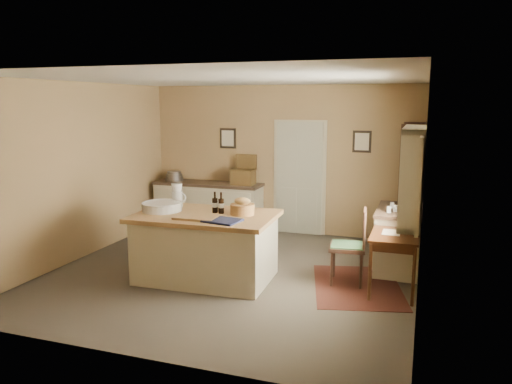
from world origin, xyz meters
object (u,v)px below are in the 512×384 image
(shelving_unit, at_px, (414,188))
(writing_desk, at_px, (395,240))
(work_island, at_px, (205,245))
(right_cabinet, at_px, (398,239))
(desk_chair, at_px, (348,247))
(sideboard, at_px, (209,204))

(shelving_unit, bearing_deg, writing_desk, -94.52)
(work_island, bearing_deg, right_cabinet, 24.87)
(work_island, height_order, writing_desk, work_island)
(work_island, xyz_separation_m, shelving_unit, (2.62, 2.32, 0.55))
(writing_desk, height_order, desk_chair, desk_chair)
(sideboard, bearing_deg, desk_chair, -35.12)
(work_island, bearing_deg, sideboard, 111.19)
(right_cabinet, bearing_deg, sideboard, 160.26)
(desk_chair, distance_m, shelving_unit, 2.08)
(work_island, bearing_deg, shelving_unit, 39.54)
(desk_chair, bearing_deg, shelving_unit, 62.15)
(shelving_unit, bearing_deg, sideboard, 176.90)
(sideboard, bearing_deg, work_island, -66.87)
(desk_chair, distance_m, right_cabinet, 1.00)
(writing_desk, bearing_deg, sideboard, 148.74)
(sideboard, height_order, shelving_unit, shelving_unit)
(sideboard, relative_size, right_cabinet, 1.85)
(writing_desk, relative_size, shelving_unit, 0.46)
(writing_desk, height_order, shelving_unit, shelving_unit)
(shelving_unit, bearing_deg, work_island, -138.52)
(shelving_unit, bearing_deg, desk_chair, -112.19)
(writing_desk, xyz_separation_m, desk_chair, (-0.61, 0.09, -0.17))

